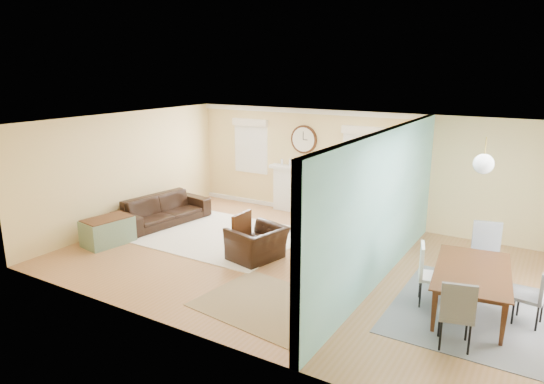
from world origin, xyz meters
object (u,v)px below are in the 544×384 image
object	(u,v)px
credenza	(386,228)
dining_table	(473,291)
sofa	(163,210)
green_chair	(342,216)
eames_chair	(257,243)

from	to	relation	value
credenza	dining_table	xyz separation A→B (m)	(1.99, -1.97, -0.07)
sofa	credenza	world-z (taller)	credenza
green_chair	credenza	distance (m)	1.35
credenza	dining_table	bearing A→B (deg)	-44.68
dining_table	credenza	bearing A→B (deg)	38.07
sofa	dining_table	size ratio (longest dim) A/B	1.20
dining_table	green_chair	bearing A→B (deg)	44.21
sofa	eames_chair	xyz separation A→B (m)	(3.07, -0.70, -0.01)
green_chair	credenza	xyz separation A→B (m)	(1.21, -0.58, 0.10)
sofa	credenza	bearing A→B (deg)	-67.78
sofa	eames_chair	bearing A→B (deg)	-94.50
green_chair	credenza	bearing A→B (deg)	162.91
eames_chair	dining_table	world-z (taller)	dining_table
credenza	green_chair	bearing A→B (deg)	154.29
sofa	dining_table	distance (m)	6.98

